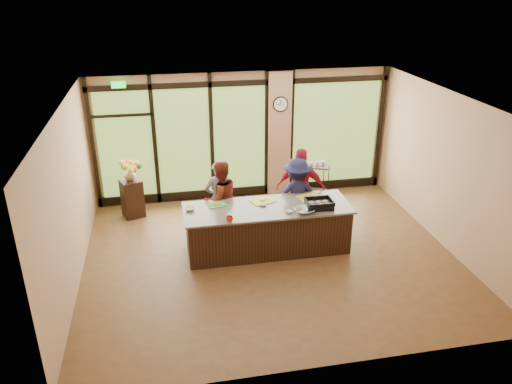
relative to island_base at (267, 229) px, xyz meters
name	(u,v)px	position (x,y,z in m)	size (l,w,h in m)	color
floor	(270,257)	(0.00, -0.30, -0.44)	(7.00, 7.00, 0.00)	brown
ceiling	(272,103)	(0.00, -0.30, 2.56)	(7.00, 7.00, 0.00)	silver
back_wall	(243,136)	(0.00, 2.70, 1.06)	(7.00, 7.00, 0.00)	tan
left_wall	(69,201)	(-3.50, -0.30, 1.06)	(6.00, 6.00, 0.00)	tan
right_wall	(448,171)	(3.50, -0.30, 1.06)	(6.00, 6.00, 0.00)	tan
window_wall	(251,140)	(0.16, 2.65, 0.95)	(6.90, 0.12, 3.00)	tan
island_base	(267,229)	(0.00, 0.00, 0.00)	(3.10, 1.00, 0.88)	black
countertop	(268,208)	(0.00, 0.00, 0.46)	(3.20, 1.10, 0.04)	slate
wall_clock	(281,104)	(0.85, 2.57, 1.81)	(0.36, 0.04, 0.36)	black
cook_left	(219,199)	(-0.84, 0.81, 0.37)	(0.59, 0.39, 1.61)	slate
cook_midleft	(220,200)	(-0.82, 0.73, 0.38)	(0.79, 0.62, 1.63)	maroon
cook_midright	(301,188)	(0.90, 0.84, 0.43)	(1.03, 0.43, 1.75)	#A6192F
cook_right	(297,195)	(0.77, 0.69, 0.36)	(1.03, 0.59, 1.60)	#1B1C3D
roasting_pan	(319,205)	(0.96, -0.21, 0.52)	(0.50, 0.39, 0.09)	black
mixing_bowl	(304,211)	(0.62, -0.38, 0.52)	(0.35, 0.35, 0.09)	silver
cutting_board_left	(217,205)	(-0.94, 0.28, 0.49)	(0.36, 0.27, 0.01)	#479335
cutting_board_center	(262,201)	(-0.04, 0.27, 0.49)	(0.44, 0.33, 0.01)	gold
cutting_board_right	(309,197)	(0.90, 0.27, 0.49)	(0.44, 0.33, 0.01)	gold
prep_bowl_near	(190,209)	(-1.47, 0.14, 0.51)	(0.17, 0.17, 0.05)	white
prep_bowl_mid	(289,212)	(0.34, -0.32, 0.50)	(0.13, 0.13, 0.04)	white
prep_bowl_far	(263,205)	(-0.07, 0.08, 0.50)	(0.13, 0.13, 0.03)	white
red_ramekin	(230,219)	(-0.80, -0.46, 0.53)	(0.12, 0.12, 0.10)	red
flower_stand	(132,198)	(-2.63, 2.03, -0.01)	(0.43, 0.43, 0.86)	black
flower_vase	(130,175)	(-2.63, 2.03, 0.54)	(0.24, 0.24, 0.25)	olive
bar_cart	(314,176)	(1.60, 2.18, 0.12)	(0.78, 0.61, 0.93)	black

